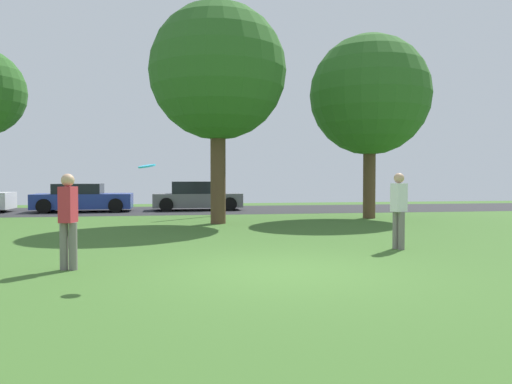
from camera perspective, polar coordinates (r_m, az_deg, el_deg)
The scene contains 10 objects.
ground_plane at distance 8.51m, azimuth 2.58°, elevation -9.08°, with size 44.00×44.00×0.00m, color #3D6628.
road_strip at distance 24.29m, azimuth -5.56°, elevation -2.05°, with size 44.00×6.40×0.01m, color #28282B.
oak_tree_left at distance 20.04m, azimuth 12.91°, elevation 10.73°, with size 4.62×4.62×7.08m.
maple_tree_far at distance 17.49m, azimuth -4.40°, elevation 13.53°, with size 4.67×4.67×7.55m.
person_thrower at distance 11.42m, azimuth 16.04°, elevation -1.68°, with size 0.38×0.33×1.69m.
person_bystander at distance 9.12m, azimuth -20.72°, elevation -2.69°, with size 0.30×0.36×1.65m.
frisbee_disc at distance 7.92m, azimuth -12.39°, elevation 2.91°, with size 0.37×0.37×0.07m.
parked_car_blue at distance 24.32m, azimuth -19.26°, elevation -0.72°, with size 4.36×2.07×1.29m.
parked_car_grey at distance 24.26m, azimuth -6.85°, elevation -0.58°, with size 4.23×1.92×1.39m.
street_lamp_post at distance 20.46m, azimuth -4.67°, elevation 3.54°, with size 0.14×0.14×4.50m, color #2D2D33.
Camera 1 is at (-1.80, -8.17, 1.59)m, focal length 34.92 mm.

